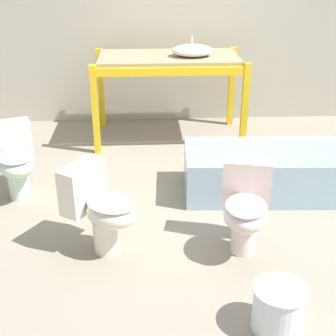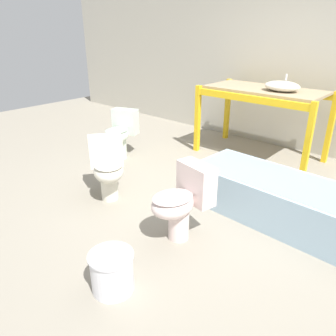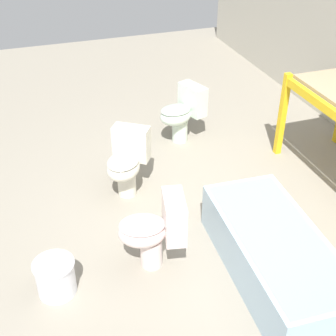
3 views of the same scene
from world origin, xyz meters
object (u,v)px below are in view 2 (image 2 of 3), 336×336
at_px(sink_basin, 282,86).
at_px(bucket_white, 112,271).
at_px(bathtub_main, 272,194).
at_px(toilet_near, 120,132).
at_px(toilet_extra, 108,166).
at_px(toilet_far, 182,200).

height_order(sink_basin, bucket_white, sink_basin).
distance_m(bathtub_main, bucket_white, 1.81).
relative_size(toilet_near, bucket_white, 2.07).
xyz_separation_m(toilet_near, toilet_extra, (0.86, -0.92, 0.00)).
bearing_deg(toilet_extra, toilet_far, -58.14).
distance_m(sink_basin, toilet_extra, 2.54).
distance_m(sink_basin, bathtub_main, 1.75).
bearing_deg(bucket_white, toilet_near, 137.67).
xyz_separation_m(toilet_far, toilet_extra, (-1.10, 0.05, 0.00)).
bearing_deg(toilet_near, bucket_white, -61.87).
distance_m(toilet_far, bucket_white, 0.89).
distance_m(bathtub_main, toilet_near, 2.42).
distance_m(toilet_near, toilet_far, 2.19).
relative_size(bathtub_main, bucket_white, 5.01).
height_order(sink_basin, toilet_extra, sink_basin).
relative_size(sink_basin, toilet_near, 0.68).
bearing_deg(bathtub_main, bucket_white, -100.04).
xyz_separation_m(toilet_extra, bucket_white, (1.15, -0.90, -0.23)).
height_order(sink_basin, toilet_far, sink_basin).
relative_size(sink_basin, bathtub_main, 0.28).
bearing_deg(bucket_white, bathtub_main, 77.05).
bearing_deg(toilet_extra, bucket_white, -93.94).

